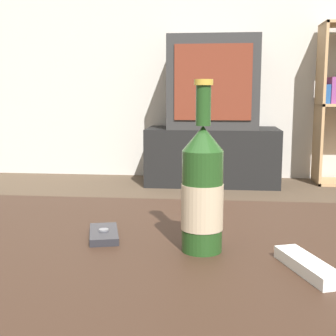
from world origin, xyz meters
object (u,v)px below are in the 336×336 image
object	(u,v)px
television	(213,83)
cell_phone	(104,234)
beer_bottle	(202,191)
remote_control	(308,266)
tv_stand	(212,156)

from	to	relation	value
television	cell_phone	size ratio (longest dim) A/B	5.40
television	beer_bottle	world-z (taller)	television
remote_control	cell_phone	bearing A→B (deg)	138.94
cell_phone	beer_bottle	bearing A→B (deg)	-30.88
tv_stand	television	world-z (taller)	television
television	cell_phone	bearing A→B (deg)	-93.86
tv_stand	television	distance (m)	0.55
cell_phone	tv_stand	bearing A→B (deg)	71.34
beer_bottle	cell_phone	xyz separation A→B (m)	(-0.19, 0.06, -0.10)
television	beer_bottle	bearing A→B (deg)	-89.77
tv_stand	remote_control	size ratio (longest dim) A/B	6.32
beer_bottle	remote_control	size ratio (longest dim) A/B	1.93
remote_control	television	bearing A→B (deg)	73.78
tv_stand	television	bearing A→B (deg)	-90.00
cell_phone	television	bearing A→B (deg)	71.34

